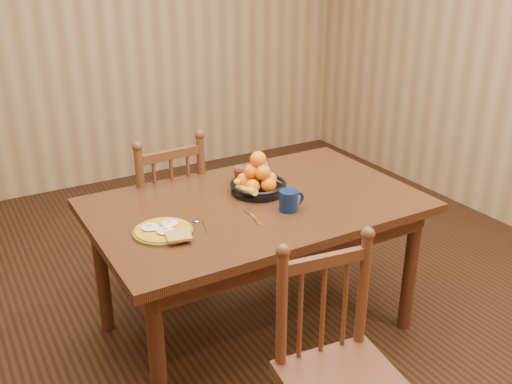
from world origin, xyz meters
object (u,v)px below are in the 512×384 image
dining_table (256,217)px  coffee_mug (289,200)px  chair_near (339,373)px  chair_far (163,216)px  breakfast_plate (164,231)px  fruit_bowl (258,180)px

dining_table → coffee_mug: 0.23m
chair_near → chair_far: bearing=100.6°
chair_near → coffee_mug: (0.27, 0.76, 0.35)m
chair_far → breakfast_plate: (-0.26, -0.72, 0.29)m
chair_near → fruit_bowl: bearing=84.2°
fruit_bowl → coffee_mug: bearing=-85.5°
dining_table → fruit_bowl: (0.07, 0.09, 0.15)m
chair_near → breakfast_plate: size_ratio=3.14×
chair_near → fruit_bowl: fruit_bowl is taller
chair_far → chair_near: size_ratio=1.04×
chair_near → dining_table: bearing=86.6°
chair_far → chair_near: bearing=89.3°
dining_table → chair_far: size_ratio=1.64×
chair_far → breakfast_plate: size_ratio=3.27×
coffee_mug → fruit_bowl: bearing=94.5°
coffee_mug → chair_near: bearing=-109.4°
chair_near → fruit_bowl: (0.25, 1.02, 0.36)m
breakfast_plate → coffee_mug: bearing=-7.1°
breakfast_plate → fruit_bowl: fruit_bowl is taller
dining_table → breakfast_plate: 0.54m
chair_far → breakfast_plate: 0.82m
chair_near → breakfast_plate: bearing=119.8°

